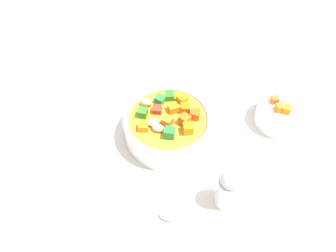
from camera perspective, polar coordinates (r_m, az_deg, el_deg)
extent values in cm
cube|color=silver|center=(62.46, 0.00, -2.04)|extent=(140.00, 140.00, 2.00)
cylinder|color=white|center=(59.91, 0.00, -0.26)|extent=(15.27, 15.27, 4.37)
torus|color=white|center=(57.94, 0.00, 1.26)|extent=(15.43, 15.43, 1.08)
cylinder|color=gold|center=(58.04, 0.00, 1.18)|extent=(13.09, 13.09, 0.40)
cube|color=green|center=(59.86, -1.30, 4.47)|extent=(2.11, 2.11, 1.29)
cube|color=orange|center=(58.78, 2.65, 3.31)|extent=(2.12, 2.12, 1.37)
cube|color=orange|center=(58.43, 0.86, 3.00)|extent=(1.84, 1.84, 1.39)
cube|color=#388B28|center=(57.90, -4.26, 2.26)|extent=(2.21, 2.21, 1.46)
cube|color=#26853B|center=(54.84, 0.29, -1.17)|extent=(2.19, 2.19, 1.80)
ellipsoid|color=beige|center=(55.80, -1.65, -0.30)|extent=(2.56, 2.52, 1.32)
cube|color=orange|center=(55.48, 3.37, -0.41)|extent=(2.03, 2.03, 1.80)
cube|color=orange|center=(56.62, 2.82, 1.05)|extent=(1.99, 1.99, 1.74)
cube|color=orange|center=(56.47, -0.08, 0.79)|extent=(2.12, 2.12, 1.56)
ellipsoid|color=beige|center=(59.40, -3.66, 3.97)|extent=(2.56, 2.52, 1.44)
cube|color=red|center=(58.45, -1.82, 2.77)|extent=(2.17, 2.17, 1.10)
cube|color=#2B8226|center=(60.42, 0.31, 5.03)|extent=(2.08, 2.08, 1.24)
ellipsoid|color=beige|center=(56.93, -2.64, 0.95)|extent=(1.82, 2.42, 1.12)
cube|color=#D85A1A|center=(57.61, 4.54, 1.95)|extent=(2.21, 2.21, 1.55)
cube|color=orange|center=(60.15, 2.40, 4.62)|extent=(1.89, 1.89, 1.14)
cube|color=orange|center=(56.05, -4.08, -0.16)|extent=(2.13, 2.13, 1.28)
cylinder|color=silver|center=(55.56, -13.91, -13.26)|extent=(8.01, 11.25, 0.71)
ellipsoid|color=silver|center=(53.41, 0.52, -14.66)|extent=(3.72, 4.14, 1.07)
cylinder|color=white|center=(65.49, 18.16, 1.80)|extent=(8.73, 8.73, 3.62)
torus|color=white|center=(64.05, 18.59, 2.93)|extent=(8.82, 8.82, 0.70)
cube|color=orange|center=(63.32, 19.29, 2.62)|extent=(1.87, 1.87, 1.35)
cube|color=orange|center=(64.28, 17.39, 4.18)|extent=(1.54, 1.54, 1.21)
cube|color=orange|center=(63.17, 18.13, 2.91)|extent=(1.67, 1.67, 1.32)
cylinder|color=silver|center=(52.96, 9.90, -10.81)|extent=(3.52, 3.52, 6.14)
sphere|color=silver|center=(49.60, 10.51, -8.77)|extent=(3.17, 3.17, 3.17)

